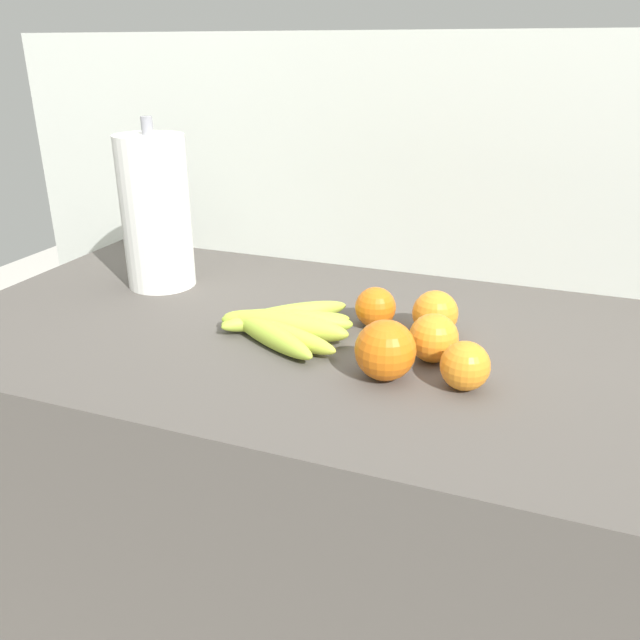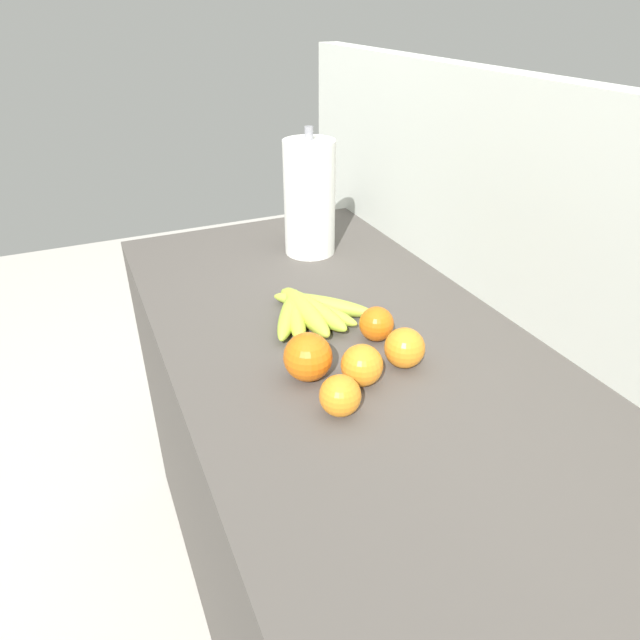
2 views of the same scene
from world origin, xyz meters
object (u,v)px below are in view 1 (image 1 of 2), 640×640
orange_center (435,313)px  paper_towel_roll (156,212)px  orange_far_right (385,350)px  orange_back_left (434,338)px  banana_bunch (282,325)px  orange_right (375,307)px  orange_front (465,366)px

orange_center → paper_towel_roll: bearing=174.8°
orange_far_right → orange_back_left: size_ratio=1.17×
banana_bunch → orange_back_left: bearing=-0.3°
orange_right → orange_center: size_ratio=0.92×
orange_front → paper_towel_roll: paper_towel_roll is taller
orange_center → paper_towel_roll: paper_towel_roll is taller
orange_far_right → orange_back_left: bearing=56.2°
orange_center → paper_towel_roll: 0.54m
orange_front → paper_towel_roll: 0.64m
banana_bunch → paper_towel_roll: size_ratio=0.75×
orange_right → orange_back_left: bearing=-38.8°
banana_bunch → orange_center: 0.24m
orange_center → orange_front: bearing=-65.8°
orange_back_left → orange_front: bearing=-50.4°
banana_bunch → orange_front: 0.30m
orange_far_right → paper_towel_roll: size_ratio=0.27×
banana_bunch → orange_far_right: size_ratio=2.76×
orange_far_right → orange_center: orange_far_right is taller
orange_right → orange_back_left: size_ratio=0.92×
orange_far_right → orange_back_left: (0.05, 0.07, -0.01)m
orange_right → orange_center: orange_center is taller
banana_bunch → orange_far_right: orange_far_right is taller
orange_far_right → paper_towel_roll: paper_towel_roll is taller
orange_far_right → orange_front: orange_far_right is taller
orange_center → orange_far_right: bearing=-101.6°
orange_right → paper_towel_roll: 0.45m
orange_far_right → orange_right: size_ratio=1.27×
banana_bunch → paper_towel_roll: paper_towel_roll is taller
orange_back_left → paper_towel_roll: 0.57m
banana_bunch → orange_back_left: size_ratio=3.24×
paper_towel_roll → orange_far_right: bearing=-23.6°
orange_center → orange_front: 0.17m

